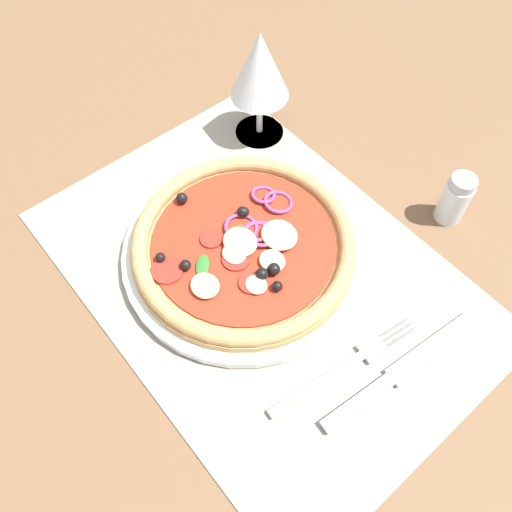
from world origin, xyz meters
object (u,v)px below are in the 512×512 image
wine_glass (260,67)px  knife (405,369)px  plate (241,253)px  pepper_shaker (455,199)px  pizza (241,245)px  fork (354,361)px

wine_glass → knife: bearing=-16.7°
plate → pepper_shaker: bearing=63.7°
pepper_shaker → pizza: bearing=-116.3°
pizza → knife: bearing=10.9°
fork → pepper_shaker: size_ratio=2.69×
knife → pepper_shaker: 20.99cm
wine_glass → pepper_shaker: bearing=18.0°
pizza → fork: pizza is taller
knife → pepper_shaker: pepper_shaker is taller
pizza → fork: 17.00cm
plate → fork: plate is taller
fork → knife: knife is taller
wine_glass → pepper_shaker: size_ratio=2.22×
pizza → knife: 21.16cm
fork → wine_glass: 35.02cm
wine_glass → pizza: bearing=-45.9°
plate → knife: (20.73, 4.00, -0.31)cm
plate → knife: plate is taller
plate → wine_glass: (-13.85, 14.36, 9.41)cm
plate → knife: 21.11cm
fork → wine_glass: size_ratio=1.21×
pizza → pepper_shaker: 25.07cm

